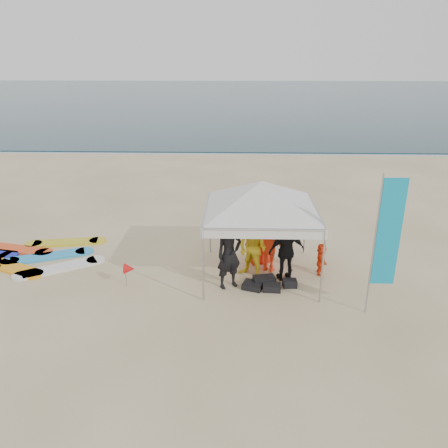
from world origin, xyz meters
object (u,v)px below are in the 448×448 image
person_black_a (229,254)px  feather_flag (387,235)px  person_orange_b (260,236)px  marker_pennant (130,269)px  person_yellow (252,248)px  surfboard_spread (10,256)px  person_orange_a (270,242)px  canopy_tent (262,182)px  person_seated (321,259)px  person_black_b (287,251)px

person_black_a → feather_flag: 3.84m
person_orange_b → marker_pennant: size_ratio=2.71×
person_black_a → person_yellow: 0.82m
person_black_a → surfboard_spread: 6.91m
person_orange_a → canopy_tent: 1.87m
person_yellow → canopy_tent: (0.20, 0.18, 1.80)m
marker_pennant → surfboard_spread: 4.40m
person_seated → surfboard_spread: size_ratio=0.17×
person_black_b → feather_flag: 2.80m
person_black_b → person_orange_b: bearing=-68.4°
person_orange_b → canopy_tent: (-0.05, -0.65, 1.80)m
person_orange_a → feather_flag: bearing=162.1°
person_orange_b → surfboard_spread: size_ratio=0.32×
person_orange_b → feather_flag: size_ratio=0.51×
marker_pennant → surfboard_spread: marker_pennant is taller
marker_pennant → person_orange_a: bearing=15.5°
person_black_a → person_orange_a: person_black_a is taller
person_seated → marker_pennant: 5.19m
person_orange_b → person_seated: bearing=150.6°
marker_pennant → surfboard_spread: (-4.06, 1.63, -0.46)m
person_seated → marker_pennant: size_ratio=1.43×
person_seated → person_orange_b: bearing=78.0°
person_black_b → surfboard_spread: person_black_b is taller
person_seated → feather_flag: 2.66m
person_black_a → feather_flag: (3.51, -1.14, 1.05)m
person_black_b → surfboard_spread: size_ratio=0.31×
person_yellow → person_orange_b: person_yellow is taller
person_black_b → person_orange_a: bearing=-67.1°
feather_flag → surfboard_spread: (-10.17, 2.73, -1.96)m
feather_flag → marker_pennant: size_ratio=5.30×
feather_flag → surfboard_spread: bearing=165.0°
person_yellow → person_black_b: bearing=29.9°
person_black_a → person_black_b: size_ratio=1.12×
person_yellow → person_seated: (1.91, 0.25, -0.41)m
person_orange_a → person_black_a: bearing=65.0°
person_orange_a → canopy_tent: bearing=65.1°
person_black_a → surfboard_spread: (-6.66, 1.59, -0.90)m
surfboard_spread → person_orange_b: bearing=-1.7°
person_black_a → person_seated: size_ratio=2.06×
person_orange_b → surfboard_spread: person_orange_b is taller
person_orange_a → person_orange_b: 0.46m
person_yellow → marker_pennant: 3.29m
person_yellow → marker_pennant: bearing=-134.1°
person_orange_a → surfboard_spread: person_orange_a is taller
person_yellow → canopy_tent: canopy_tent is taller
person_orange_a → surfboard_spread: bearing=19.3°
person_black_a → person_black_b: (1.52, 0.45, -0.10)m
person_seated → canopy_tent: bearing=99.7°
person_seated → person_black_a: bearing=114.6°
person_seated → surfboard_spread: (-9.19, 0.80, -0.42)m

